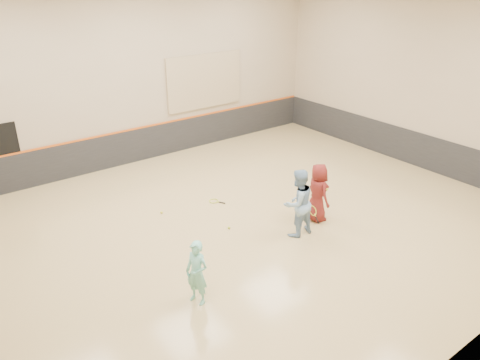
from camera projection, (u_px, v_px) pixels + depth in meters
room at (241, 199)px, 12.31m from camera, size 15.04×12.04×6.22m
wainscot_back at (140, 144)px, 16.73m from camera, size 14.90×0.04×1.20m
wainscot_right at (409, 147)px, 16.50m from camera, size 0.04×11.90×1.20m
accent_stripe at (139, 128)px, 16.46m from camera, size 14.90×0.03×0.06m
acoustic_panel at (205, 81)px, 17.46m from camera, size 3.20×0.08×2.00m
doorway at (2, 160)px, 14.06m from camera, size 1.10×0.05×2.20m
girl at (197, 273)px, 9.50m from camera, size 0.50×0.61×1.43m
instructor at (298, 203)px, 11.89m from camera, size 0.89×0.70×1.82m
young_man at (318, 193)px, 12.65m from camera, size 0.68×0.89×1.64m
held_racket at (313, 211)px, 12.03m from camera, size 0.36×0.36×0.53m
spare_racket at (214, 201)px, 13.96m from camera, size 0.64×0.64×0.05m
ball_under_racket at (229, 228)px, 12.49m from camera, size 0.07×0.07×0.07m
ball_in_hand at (327, 189)px, 12.49m from camera, size 0.07×0.07×0.07m
ball_beside_spare at (161, 212)px, 13.27m from camera, size 0.07×0.07×0.07m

